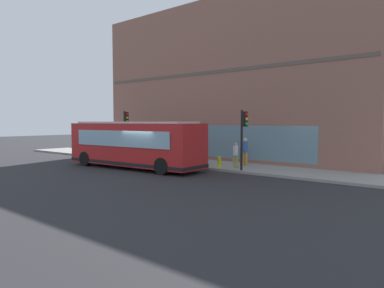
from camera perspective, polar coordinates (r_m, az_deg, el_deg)
The scene contains 11 objects.
ground at distance 22.07m, azimuth -7.01°, elevation -4.35°, with size 120.00×120.00×0.00m, color #262628.
sidewalk_curb at distance 25.38m, azimuth 0.44°, elevation -3.11°, with size 3.88×40.00×0.15m, color gray.
building_corner at distance 30.07m, azimuth 7.46°, elevation 9.55°, with size 7.70×23.48×12.36m.
city_bus_nearside at distance 23.30m, azimuth -9.42°, elevation -0.11°, with size 3.12×10.17×3.07m.
traffic_light_near_corner at distance 21.04m, azimuth 8.39°, elevation 2.55°, with size 0.32×0.49×3.61m.
traffic_light_down_block at distance 28.49m, azimuth -10.75°, elevation 3.02°, with size 0.32×0.49×3.78m.
fire_hydrant at distance 22.32m, azimuth 4.47°, elevation -2.92°, with size 0.35×0.35×0.74m.
pedestrian_by_light_pole at distance 29.97m, azimuth -9.95°, elevation -0.18°, with size 0.32×0.32×1.64m.
pedestrian_walking_along_curb at distance 23.50m, azimuth 8.66°, elevation -0.90°, with size 0.32×0.32×1.83m.
pedestrian_near_hydrant at distance 22.38m, azimuth 7.09°, elevation -1.49°, with size 0.32×0.32×1.60m.
pedestrian_near_building_entrance at distance 29.19m, azimuth -6.09°, elevation -0.03°, with size 0.32×0.32×1.81m.
Camera 1 is at (-15.06, -15.84, 3.05)m, focal length 32.78 mm.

